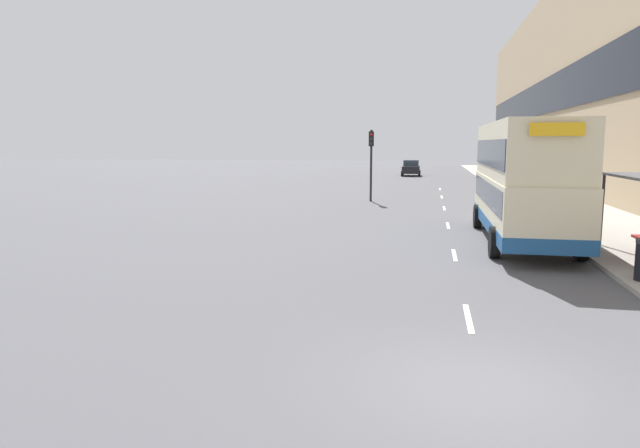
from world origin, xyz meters
The scene contains 12 objects.
ground_plane centered at (0.00, 0.00, 0.00)m, with size 220.00×220.00×0.00m, color #515156.
pavement centered at (6.50, 38.50, 0.07)m, with size 5.00×93.00×0.14m.
terrace_facade centered at (10.49, 38.50, 8.50)m, with size 3.10×93.00×17.01m.
lane_mark_0 centered at (0.00, 3.42, 0.01)m, with size 0.12×2.00×0.01m.
lane_mark_1 centered at (0.00, 10.20, 0.01)m, with size 0.12×2.00×0.01m.
lane_mark_2 centered at (0.00, 16.98, 0.01)m, with size 0.12×2.00×0.01m.
lane_mark_3 centered at (0.00, 23.76, 0.01)m, with size 0.12×2.00×0.01m.
lane_mark_4 centered at (0.00, 30.54, 0.01)m, with size 0.12×2.00×0.01m.
lane_mark_5 centered at (0.00, 37.32, 0.01)m, with size 0.12×2.00×0.01m.
double_decker_bus_near centered at (2.47, 13.16, 2.28)m, with size 2.85×10.10×4.30m.
car_0 centered at (-2.84, 55.63, 0.85)m, with size 2.06×3.82×1.72m.
traffic_light_far_kerb centered at (-4.40, 26.92, 2.97)m, with size 0.30×0.32×4.39m.
Camera 1 is at (-0.88, -8.29, 3.58)m, focal length 32.00 mm.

